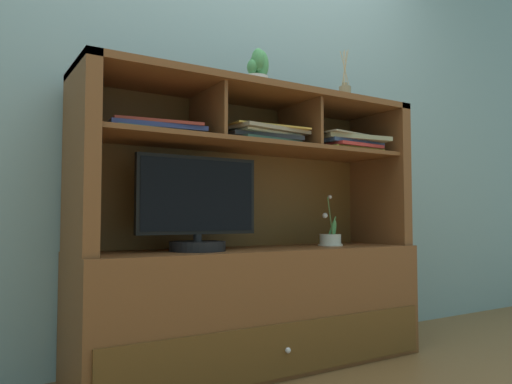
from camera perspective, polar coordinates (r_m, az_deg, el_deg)
name	(u,v)px	position (r m, az deg, el deg)	size (l,w,h in m)	color
floor_plane	(256,368)	(2.38, 0.00, -20.00)	(6.00, 6.00, 0.02)	brown
back_wall	(229,81)	(2.61, -3.16, 12.92)	(6.00, 0.02, 2.80)	#7B989D
media_console	(255,278)	(2.30, -0.09, -10.03)	(1.65, 0.50, 1.28)	brown
tv_monitor	(198,210)	(2.09, -6.84, -2.08)	(0.55, 0.24, 0.41)	black
potted_orchid	(330,239)	(2.52, 8.70, -5.46)	(0.13, 0.13, 0.26)	beige
magazine_stack_left	(346,144)	(2.57, 10.53, 5.59)	(0.43, 0.32, 0.08)	gold
magazine_stack_centre	(153,130)	(2.11, -11.96, 7.09)	(0.41, 0.32, 0.05)	#426962
magazine_stack_right	(264,136)	(2.29, 0.89, 6.62)	(0.41, 0.29, 0.08)	#477461
diffuser_bottle	(345,94)	(2.66, 10.40, 11.22)	(0.06, 0.06, 0.29)	#897654
potted_succulent	(257,72)	(2.38, 0.15, 13.91)	(0.13, 0.13, 0.20)	silver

